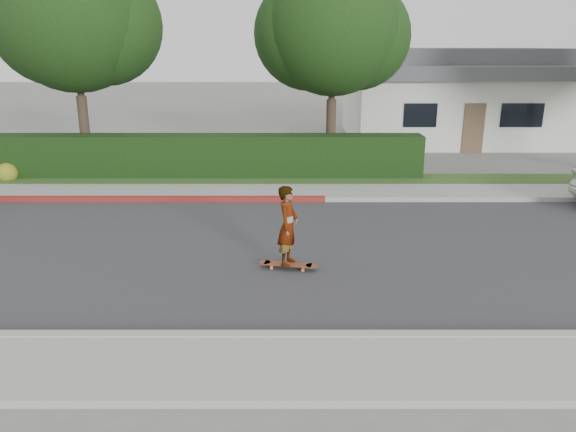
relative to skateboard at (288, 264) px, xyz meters
name	(u,v)px	position (x,y,z in m)	size (l,w,h in m)	color
ground	(292,250)	(0.10, 1.14, -0.11)	(120.00, 120.00, 0.00)	slate
road	(292,250)	(0.10, 1.14, -0.10)	(60.00, 8.00, 0.01)	#2D2D30
curb_near	(294,337)	(0.10, -2.96, -0.03)	(60.00, 0.20, 0.15)	#9E9E99
sidewalk_near	(295,370)	(0.10, -3.86, -0.05)	(60.00, 1.60, 0.12)	gray
curb_far	(291,199)	(0.10, 5.24, -0.03)	(60.00, 0.20, 0.15)	#9E9E99
curb_red_section	(123,199)	(-4.90, 5.24, -0.03)	(12.00, 0.21, 0.15)	maroon
sidewalk_far	(291,192)	(0.10, 6.14, -0.05)	(60.00, 1.60, 0.12)	gray
planting_strip	(291,180)	(0.10, 7.74, -0.06)	(60.00, 1.60, 0.10)	#2D4C1E
hedge	(204,157)	(-2.90, 8.34, 0.64)	(15.00, 1.00, 1.50)	black
tree_left	(75,20)	(-7.42, 9.83, 5.16)	(5.99, 5.21, 8.00)	#33261C
tree_center	(332,31)	(1.59, 10.33, 4.80)	(5.66, 4.84, 7.44)	#33261C
house	(454,95)	(8.10, 17.14, 1.99)	(10.60, 8.60, 4.30)	beige
skateboard	(288,264)	(0.00, 0.00, 0.00)	(1.25, 0.47, 0.11)	#CE7E38
skateboarder	(288,226)	(0.00, 0.00, 0.84)	(0.60, 0.39, 1.65)	white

